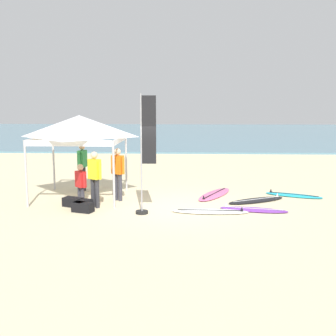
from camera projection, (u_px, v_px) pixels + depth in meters
name	position (u px, v px, depth m)	size (l,w,h in m)	color
ground_plane	(174.00, 207.00, 12.70)	(80.00, 80.00, 0.00)	beige
sea	(182.00, 133.00, 43.90)	(80.00, 36.00, 0.10)	#568499
canopy_tent	(79.00, 126.00, 13.60)	(2.78, 2.78, 2.75)	#B7B7BC
surfboard_black	(257.00, 200.00, 13.46)	(2.13, 1.51, 0.19)	black
surfboard_cyan	(293.00, 195.00, 14.20)	(1.94, 1.25, 0.19)	#23B2CC
surfboard_white	(211.00, 211.00, 12.06)	(2.23, 0.66, 0.19)	white
surfboard_pink	(214.00, 194.00, 14.34)	(1.58, 2.38, 0.19)	pink
surfboard_purple	(253.00, 210.00, 12.27)	(2.05, 0.95, 0.19)	purple
person_green	(82.00, 164.00, 14.89)	(0.29, 0.54, 1.71)	#2D2D33
person_orange	(118.00, 171.00, 13.43)	(0.48, 0.38, 1.71)	#383842
person_yellow	(95.00, 175.00, 12.52)	(0.47, 0.38, 1.71)	#2D2D33
person_red	(81.00, 181.00, 13.47)	(0.41, 0.42, 1.20)	#383842
banner_flag	(145.00, 159.00, 11.72)	(0.60, 0.36, 3.40)	#99999E
gear_bag_near_tent	(83.00, 205.00, 12.35)	(0.60, 0.32, 0.28)	black
gear_bag_by_pole	(73.00, 202.00, 12.76)	(0.60, 0.32, 0.28)	black
gear_bag_on_sand	(83.00, 207.00, 12.12)	(0.60, 0.32, 0.28)	black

